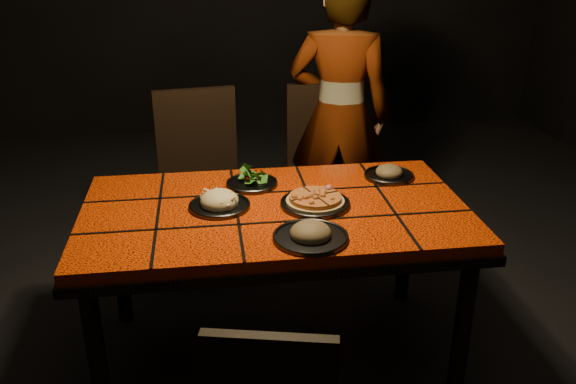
{
  "coord_description": "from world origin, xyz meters",
  "views": [
    {
      "loc": [
        -0.27,
        -2.3,
        1.81
      ],
      "look_at": [
        0.05,
        -0.02,
        0.82
      ],
      "focal_mm": 38.0,
      "sensor_mm": 36.0,
      "label": 1
    }
  ],
  "objects": [
    {
      "name": "plate_pizza",
      "position": [
        0.17,
        -0.01,
        0.77
      ],
      "size": [
        0.31,
        0.31,
        0.04
      ],
      "color": "#36373B",
      "rests_on": "dining_table"
    },
    {
      "name": "plate_salad",
      "position": [
        -0.08,
        0.24,
        0.78
      ],
      "size": [
        0.23,
        0.23,
        0.07
      ],
      "color": "#36373B",
      "rests_on": "dining_table"
    },
    {
      "name": "plate_pasta",
      "position": [
        -0.23,
        0.02,
        0.77
      ],
      "size": [
        0.26,
        0.26,
        0.08
      ],
      "color": "#36373B",
      "rests_on": "dining_table"
    },
    {
      "name": "chair_far_right",
      "position": [
        0.43,
        1.03,
        0.57
      ],
      "size": [
        0.47,
        0.47,
        0.99
      ],
      "rotation": [
        0.0,
        0.0,
        -0.06
      ],
      "color": "black",
      "rests_on": "ground"
    },
    {
      "name": "dining_table",
      "position": [
        0.0,
        0.0,
        0.67
      ],
      "size": [
        1.62,
        0.92,
        0.75
      ],
      "color": "#F63C07",
      "rests_on": "ground"
    },
    {
      "name": "diner",
      "position": [
        0.51,
        1.06,
        0.82
      ],
      "size": [
        0.68,
        0.54,
        1.64
      ],
      "primitive_type": "imported",
      "rotation": [
        0.0,
        0.0,
        2.87
      ],
      "color": "brown",
      "rests_on": "ground"
    },
    {
      "name": "chair_far_left",
      "position": [
        -0.31,
        0.93,
        0.58
      ],
      "size": [
        0.51,
        0.51,
        1.01
      ],
      "rotation": [
        0.0,
        0.0,
        0.14
      ],
      "color": "black",
      "rests_on": "ground"
    },
    {
      "name": "plate_mushroom_a",
      "position": [
        0.1,
        -0.31,
        0.77
      ],
      "size": [
        0.29,
        0.29,
        0.09
      ],
      "color": "#36373B",
      "rests_on": "dining_table"
    },
    {
      "name": "plate_mushroom_b",
      "position": [
        0.57,
        0.25,
        0.77
      ],
      "size": [
        0.23,
        0.23,
        0.08
      ],
      "color": "#36373B",
      "rests_on": "dining_table"
    },
    {
      "name": "room_shell",
      "position": [
        0.0,
        0.0,
        1.5
      ],
      "size": [
        6.04,
        7.04,
        3.08
      ],
      "color": "black",
      "rests_on": "ground"
    }
  ]
}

